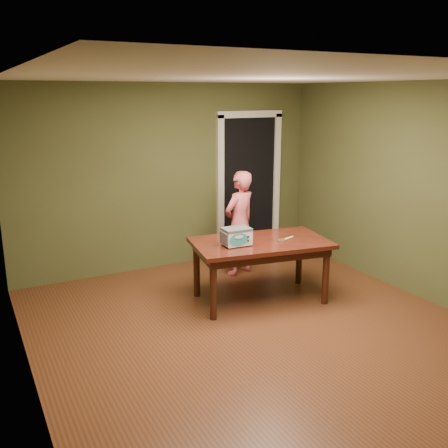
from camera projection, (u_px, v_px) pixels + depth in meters
name	position (u px, v px, depth m)	size (l,w,h in m)	color
floor	(262.00, 333.00, 5.26)	(5.00, 5.00, 0.00)	brown
room_shell	(265.00, 173.00, 4.82)	(4.52, 5.02, 2.61)	#49512B
doorway	(239.00, 184.00, 7.96)	(1.10, 0.66, 2.25)	black
dining_table	(260.00, 249.00, 5.96)	(1.73, 1.16, 0.75)	black
toy_oven	(236.00, 236.00, 5.73)	(0.35, 0.24, 0.21)	#4C4F54
baking_pan	(282.00, 240.00, 5.91)	(0.10, 0.10, 0.02)	silver
spatula	(288.00, 238.00, 6.04)	(0.18, 0.03, 0.01)	#EEE267
child	(240.00, 223.00, 6.83)	(0.53, 0.35, 1.45)	#E05C67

